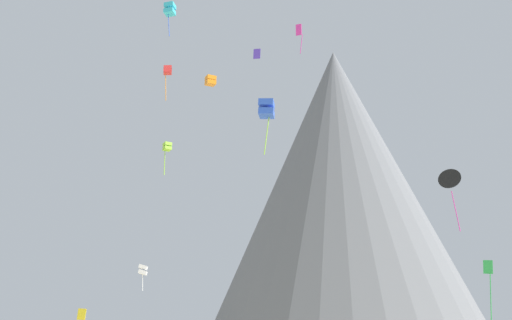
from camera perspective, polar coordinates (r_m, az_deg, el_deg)
name	(u,v)px	position (r m, az deg, el deg)	size (l,w,h in m)	color
rock_massif	(351,216)	(114.42, 9.22, -5.42)	(64.59, 64.59, 63.10)	slate
kite_red_high	(168,71)	(76.66, -8.58, 8.58)	(1.28, 1.25, 4.81)	red
kite_lime_mid	(167,147)	(60.80, -8.62, 1.23)	(1.05, 1.05, 3.44)	#8CD133
kite_yellow_low	(82,314)	(71.68, -16.56, -14.15)	(1.06, 0.12, 1.32)	yellow
kite_magenta_high	(299,33)	(73.99, 4.22, 12.22)	(0.85, 0.77, 4.03)	#D1339E
kite_black_mid	(450,180)	(59.52, 18.31, -1.84)	(2.39, 1.72, 6.23)	black
kite_cyan_high	(170,9)	(72.12, -8.36, 14.26)	(1.31, 1.28, 4.36)	#33BCDB
kite_orange_high	(211,81)	(82.34, -4.43, 7.68)	(1.79, 1.81, 1.38)	orange
kite_white_low	(143,270)	(85.85, -10.91, -10.44)	(1.37, 1.29, 3.73)	white
kite_blue_mid	(266,109)	(51.85, 1.03, 4.97)	(1.37, 1.34, 5.10)	blue
kite_indigo_high	(257,54)	(69.28, 0.09, 10.27)	(0.85, 0.21, 1.34)	#5138B2
kite_green_low	(489,279)	(53.48, 21.68, -10.67)	(0.79, 0.45, 5.54)	green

